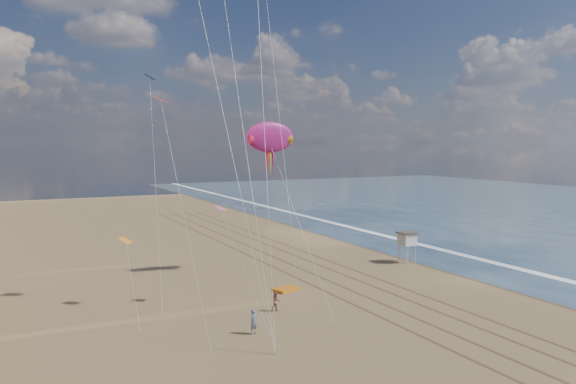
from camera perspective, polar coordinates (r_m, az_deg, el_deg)
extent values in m
plane|color=#42301E|center=(78.44, 10.70, -5.45)|extent=(260.00, 260.00, 0.00)
plane|color=white|center=(81.02, 13.08, -5.16)|extent=(260.00, 260.00, 0.00)
cube|color=brown|center=(59.52, 0.87, -8.72)|extent=(0.28, 120.00, 0.01)
cube|color=brown|center=(60.64, 2.91, -8.47)|extent=(0.28, 120.00, 0.01)
cube|color=brown|center=(62.02, 5.19, -8.17)|extent=(0.28, 120.00, 0.01)
cube|color=brown|center=(63.18, 6.90, -7.94)|extent=(0.28, 120.00, 0.01)
cylinder|color=silver|center=(67.26, 11.88, -6.35)|extent=(0.13, 0.13, 2.01)
cylinder|color=silver|center=(68.09, 12.77, -6.23)|extent=(0.13, 0.13, 2.01)
cylinder|color=silver|center=(68.30, 11.17, -6.16)|extent=(0.13, 0.13, 2.01)
cylinder|color=silver|center=(69.11, 12.06, -6.05)|extent=(0.13, 0.13, 2.01)
cube|color=silver|center=(67.97, 11.99, -5.22)|extent=(1.79, 1.79, 0.13)
cube|color=silver|center=(67.86, 12.00, -4.67)|extent=(1.68, 1.68, 1.23)
cube|color=#473D38|center=(67.74, 12.01, -4.06)|extent=(2.01, 2.01, 0.11)
cube|color=orange|center=(54.64, -0.21, -9.83)|extent=(2.81, 2.27, 0.28)
ellipsoid|color=#991768|center=(60.40, -1.83, 5.59)|extent=(4.98, 0.93, 2.96)
cone|color=red|center=(59.67, -3.39, 5.38)|extent=(1.33, 1.11, 1.11)
cone|color=#EEAF19|center=(61.16, -0.31, 5.38)|extent=(1.33, 1.11, 1.11)
cylinder|color=silver|center=(52.27, 0.99, -3.04)|extent=(0.03, 0.03, 22.69)
imported|color=slate|center=(42.71, -3.49, -13.00)|extent=(0.81, 0.68, 1.89)
imported|color=#9B574F|center=(48.05, -1.23, -11.10)|extent=(0.85, 0.70, 1.63)
plane|color=orange|center=(50.61, -16.17, -4.74)|extent=(1.51, 1.50, 0.48)
plane|color=#E6598B|center=(49.13, -6.84, -1.66)|extent=(1.41, 1.41, 0.38)
plane|color=black|center=(57.66, -13.89, 11.29)|extent=(1.60, 1.64, 0.62)
plane|color=red|center=(47.20, -12.81, 9.16)|extent=(1.58, 1.62, 0.53)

